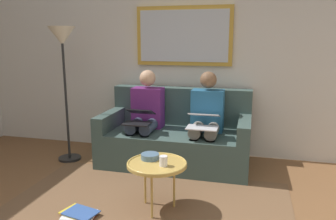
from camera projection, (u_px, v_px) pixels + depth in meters
wall_rear at (185, 55)px, 4.37m from camera, size 6.00×0.12×2.60m
area_rug at (145, 210)px, 2.98m from camera, size 2.60×1.80×0.01m
couch at (176, 137)px, 4.11m from camera, size 1.78×0.90×0.90m
framed_mirror at (184, 36)px, 4.22m from camera, size 1.24×0.05×0.75m
coffee_table at (157, 165)px, 2.91m from camera, size 0.53×0.53×0.45m
cup at (163, 161)px, 2.83m from camera, size 0.07×0.07×0.09m
bowl at (150, 156)px, 3.00m from camera, size 0.17×0.17×0.05m
person_left at (206, 117)px, 3.90m from camera, size 0.38×0.58×1.14m
laptop_silver at (203, 120)px, 3.66m from camera, size 0.34×0.36×0.15m
person_right at (146, 114)px, 4.08m from camera, size 0.38×0.58×1.14m
laptop_black at (139, 117)px, 3.85m from camera, size 0.31×0.36×0.16m
magazine_stack at (79, 214)px, 2.88m from camera, size 0.36×0.28×0.04m
standing_lamp at (63, 51)px, 3.97m from camera, size 0.32×0.32×1.66m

